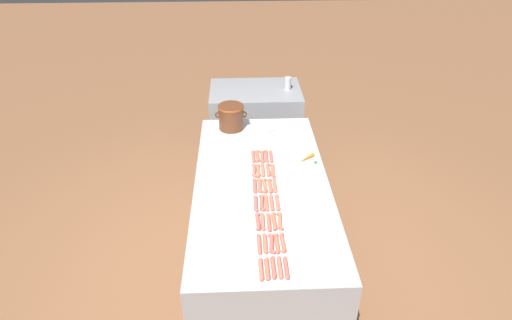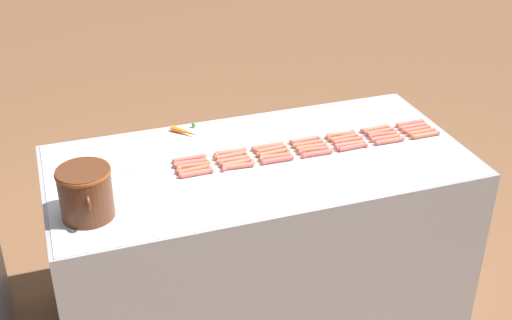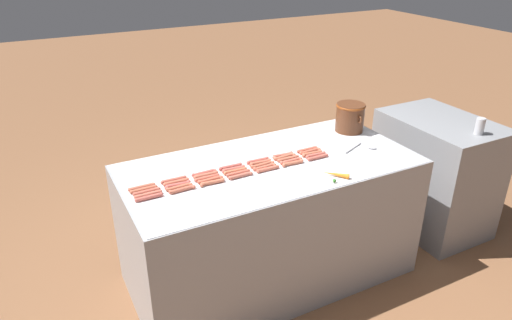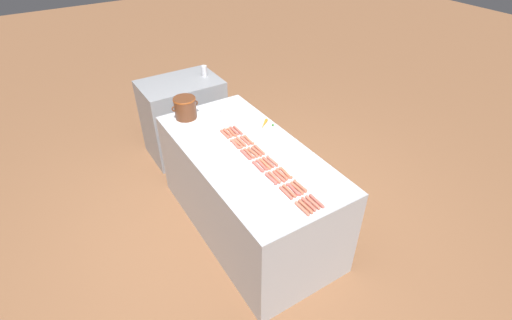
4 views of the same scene
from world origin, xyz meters
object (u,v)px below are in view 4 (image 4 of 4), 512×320
Objects in this scene: hot_dog_1 at (286,193)px; hot_dog_34 at (238,130)px; hot_dog_7 at (306,206)px; hot_dog_14 at (309,204)px; hot_dog_6 at (225,134)px; carrot at (265,124)px; hot_dog_20 at (232,132)px; hot_dog_24 at (268,162)px; bean_pot at (185,107)px; hot_dog_16 at (279,176)px; hot_dog_26 at (245,140)px; hot_dog_9 at (274,177)px; hot_dog_10 at (262,165)px; hot_dog_18 at (253,152)px; hot_dog_31 at (272,161)px; soda_can at (204,71)px; hot_dog_17 at (265,164)px; hot_dog_25 at (257,151)px; hot_dog_32 at (259,150)px; hot_dog_3 at (258,167)px; hot_dog_29 at (300,186)px; hot_dog_8 at (289,191)px; hot_dog_33 at (249,140)px; serving_spoon at (220,113)px; hot_dog_2 at (271,178)px; hot_dog_0 at (302,208)px; hot_dog_15 at (294,189)px; hot_dog_13 at (228,133)px; hot_dog_27 at (234,131)px; hot_dog_28 at (317,201)px; hot_dog_30 at (286,173)px; hot_dog_21 at (313,202)px; hot_dog_5 at (235,144)px; hot_dog_11 at (249,153)px; hot_dog_23 at (282,174)px.

hot_dog_34 is at bearing 81.74° from hot_dog_1.
hot_dog_7 is 0.04m from hot_dog_14.
carrot is at bearing -7.52° from hot_dog_6.
carrot reaches higher than hot_dog_20.
bean_pot is (-0.27, 1.07, 0.11)m from hot_dog_24.
hot_dog_26 is at bearing 86.49° from hot_dog_16.
hot_dog_16 and hot_dog_34 have the same top height.
hot_dog_9 is 1.00× the size of hot_dog_26.
hot_dog_10 is at bearing -100.22° from hot_dog_34.
hot_dog_31 is (0.07, -0.19, 0.00)m from hot_dog_18.
hot_dog_31 is at bearing -0.06° from hot_dog_10.
soda_can is at bearing 52.88° from bean_pot.
hot_dog_14 is 0.57m from hot_dog_17.
hot_dog_25 is at bearing 100.26° from hot_dog_31.
hot_dog_18 is 0.07m from hot_dog_32.
hot_dog_3 and hot_dog_29 have the same top height.
hot_dog_8 and hot_dog_26 have the same top height.
hot_dog_33 reaches higher than serving_spoon.
carrot is at bearing 60.41° from hot_dog_2.
hot_dog_3 is 1.00× the size of hot_dog_8.
hot_dog_0 and hot_dog_2 have the same top height.
hot_dog_15 is 1.00× the size of hot_dog_16.
serving_spoon is at bearing 85.85° from hot_dog_16.
hot_dog_29 is 2.22m from soda_can.
hot_dog_13 is 1.00× the size of hot_dog_33.
hot_dog_24 and hot_dog_27 have the same top height.
hot_dog_15 is 0.39m from hot_dog_31.
hot_dog_30 is (0.00, 0.39, 0.00)m from hot_dog_28.
hot_dog_7 and hot_dog_21 have the same top height.
hot_dog_9 is at bearing -98.06° from hot_dog_34.
hot_dog_27 is at bearing 84.89° from hot_dog_18.
bean_pot reaches higher than hot_dog_5.
soda_can is (0.40, 2.40, 0.09)m from hot_dog_0.
hot_dog_26 is 1.00× the size of hot_dog_33.
hot_dog_10 is 0.20m from hot_dog_25.
hot_dog_11 is 0.39m from hot_dog_16.
hot_dog_7 is 1.67m from bean_pot.
hot_dog_1 is 0.40m from hot_dog_24.
hot_dog_16 is 1.00× the size of hot_dog_17.
hot_dog_25 is at bearing -2.18° from hot_dog_18.
hot_dog_28 is (0.14, 0.01, 0.00)m from hot_dog_0.
hot_dog_27 is at bearing 88.23° from hot_dog_14.
hot_dog_1 is at bearing -90.10° from hot_dog_6.
hot_dog_9 is 1.00× the size of hot_dog_27.
hot_dog_1 and hot_dog_16 have the same top height.
hot_dog_0 is at bearing -109.46° from hot_dog_30.
hot_dog_9 is at bearing 101.52° from hot_dog_15.
hot_dog_17 and hot_dog_27 have the same top height.
hot_dog_23 is 1.00× the size of hot_dog_26.
hot_dog_28 is at bearing -86.45° from hot_dog_24.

